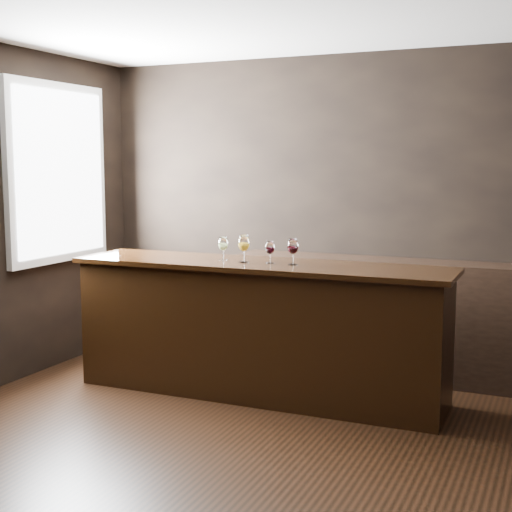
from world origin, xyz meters
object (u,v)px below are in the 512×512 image
at_px(glass_red_a, 270,248).
at_px(glass_red_b, 293,247).
at_px(back_bar_shelf, 395,319).
at_px(bar_counter, 259,331).
at_px(glass_white, 223,244).
at_px(glass_amber, 244,244).

height_order(glass_red_a, glass_red_b, glass_red_b).
bearing_deg(glass_red_b, glass_red_a, -179.92).
bearing_deg(glass_red_b, back_bar_shelf, 57.15).
bearing_deg(bar_counter, glass_white, 176.73).
distance_m(bar_counter, glass_white, 0.75).
bearing_deg(bar_counter, glass_red_b, 0.03).
xyz_separation_m(back_bar_shelf, glass_amber, (-0.99, -0.95, 0.70)).
height_order(glass_amber, glass_red_a, glass_amber).
xyz_separation_m(bar_counter, glass_white, (-0.32, 0.01, 0.68)).
distance_m(bar_counter, glass_amber, 0.71).
xyz_separation_m(glass_amber, glass_red_b, (0.40, 0.03, -0.01)).
bearing_deg(back_bar_shelf, glass_white, -142.74).
distance_m(back_bar_shelf, glass_red_b, 1.29).
distance_m(glass_red_a, glass_red_b, 0.19).
xyz_separation_m(glass_amber, glass_red_a, (0.21, 0.03, -0.03)).
height_order(glass_amber, glass_red_b, glass_amber).
xyz_separation_m(glass_white, glass_red_b, (0.60, -0.01, 0.01)).
relative_size(back_bar_shelf, glass_red_b, 14.01).
height_order(bar_counter, glass_red_b, glass_red_b).
bearing_deg(glass_red_a, bar_counter, -177.48).
xyz_separation_m(back_bar_shelf, glass_white, (-1.19, -0.91, 0.68)).
bearing_deg(glass_amber, back_bar_shelf, 43.82).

